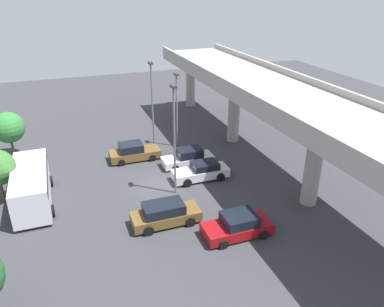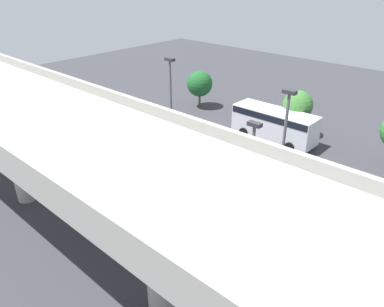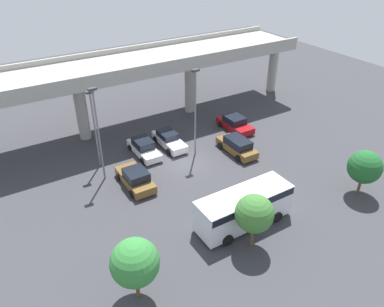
{
  "view_description": "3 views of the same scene",
  "coord_description": "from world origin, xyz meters",
  "px_view_note": "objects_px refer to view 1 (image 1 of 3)",
  "views": [
    {
      "loc": [
        26.57,
        -6.86,
        15.47
      ],
      "look_at": [
        -0.11,
        2.97,
        2.36
      ],
      "focal_mm": 35.0,
      "sensor_mm": 36.0,
      "label": 1
    },
    {
      "loc": [
        -16.1,
        18.29,
        14.24
      ],
      "look_at": [
        0.25,
        0.31,
        2.01
      ],
      "focal_mm": 35.0,
      "sensor_mm": 36.0,
      "label": 2
    },
    {
      "loc": [
        -15.43,
        -26.39,
        19.61
      ],
      "look_at": [
        0.72,
        -0.11,
        0.88
      ],
      "focal_mm": 35.0,
      "sensor_mm": 36.0,
      "label": 3
    }
  ],
  "objects_px": {
    "parked_car_4": "(238,226)",
    "lamp_post_near_aisle": "(152,100)",
    "parked_car_1": "(188,158)",
    "parked_car_3": "(165,214)",
    "parked_car_0": "(134,152)",
    "shuttle_bus": "(31,184)",
    "lamp_post_mid_lot": "(177,105)",
    "tree_front_left": "(8,128)",
    "lamp_post_by_overpass": "(174,134)",
    "parked_car_2": "(201,171)"
  },
  "relations": [
    {
      "from": "parked_car_4",
      "to": "lamp_post_near_aisle",
      "type": "distance_m",
      "value": 16.54
    },
    {
      "from": "parked_car_1",
      "to": "parked_car_3",
      "type": "bearing_deg",
      "value": 60.43
    },
    {
      "from": "parked_car_0",
      "to": "lamp_post_near_aisle",
      "type": "distance_m",
      "value": 5.35
    },
    {
      "from": "shuttle_bus",
      "to": "parked_car_1",
      "type": "bearing_deg",
      "value": 98.89
    },
    {
      "from": "parked_car_0",
      "to": "parked_car_1",
      "type": "height_order",
      "value": "parked_car_0"
    },
    {
      "from": "lamp_post_mid_lot",
      "to": "tree_front_left",
      "type": "xyz_separation_m",
      "value": [
        -3.16,
        -15.66,
        -1.49
      ]
    },
    {
      "from": "parked_car_4",
      "to": "lamp_post_by_overpass",
      "type": "bearing_deg",
      "value": -71.6
    },
    {
      "from": "parked_car_2",
      "to": "parked_car_4",
      "type": "bearing_deg",
      "value": 85.83
    },
    {
      "from": "parked_car_3",
      "to": "lamp_post_mid_lot",
      "type": "xyz_separation_m",
      "value": [
        -12.58,
        5.03,
        3.67
      ]
    },
    {
      "from": "shuttle_bus",
      "to": "tree_front_left",
      "type": "relative_size",
      "value": 1.72
    },
    {
      "from": "parked_car_1",
      "to": "lamp_post_mid_lot",
      "type": "distance_m",
      "value": 5.82
    },
    {
      "from": "parked_car_2",
      "to": "lamp_post_near_aisle",
      "type": "height_order",
      "value": "lamp_post_near_aisle"
    },
    {
      "from": "parked_car_1",
      "to": "parked_car_4",
      "type": "relative_size",
      "value": 1.02
    },
    {
      "from": "parked_car_4",
      "to": "lamp_post_mid_lot",
      "type": "bearing_deg",
      "value": -93.16
    },
    {
      "from": "lamp_post_mid_lot",
      "to": "tree_front_left",
      "type": "height_order",
      "value": "lamp_post_mid_lot"
    },
    {
      "from": "parked_car_3",
      "to": "lamp_post_by_overpass",
      "type": "height_order",
      "value": "lamp_post_by_overpass"
    },
    {
      "from": "parked_car_0",
      "to": "tree_front_left",
      "type": "bearing_deg",
      "value": 156.46
    },
    {
      "from": "parked_car_0",
      "to": "tree_front_left",
      "type": "height_order",
      "value": "tree_front_left"
    },
    {
      "from": "lamp_post_mid_lot",
      "to": "parked_car_1",
      "type": "bearing_deg",
      "value": -5.31
    },
    {
      "from": "parked_car_3",
      "to": "lamp_post_near_aisle",
      "type": "relative_size",
      "value": 0.55
    },
    {
      "from": "parked_car_0",
      "to": "shuttle_bus",
      "type": "distance_m",
      "value": 10.18
    },
    {
      "from": "lamp_post_near_aisle",
      "to": "lamp_post_mid_lot",
      "type": "relative_size",
      "value": 1.15
    },
    {
      "from": "shuttle_bus",
      "to": "parked_car_0",
      "type": "bearing_deg",
      "value": 119.45
    },
    {
      "from": "lamp_post_near_aisle",
      "to": "lamp_post_mid_lot",
      "type": "xyz_separation_m",
      "value": [
        0.41,
        2.35,
        -0.59
      ]
    },
    {
      "from": "parked_car_3",
      "to": "lamp_post_by_overpass",
      "type": "bearing_deg",
      "value": 62.35
    },
    {
      "from": "parked_car_1",
      "to": "lamp_post_by_overpass",
      "type": "height_order",
      "value": "lamp_post_by_overpass"
    },
    {
      "from": "parked_car_1",
      "to": "tree_front_left",
      "type": "height_order",
      "value": "tree_front_left"
    },
    {
      "from": "parked_car_0",
      "to": "lamp_post_mid_lot",
      "type": "xyz_separation_m",
      "value": [
        -1.55,
        4.87,
        3.71
      ]
    },
    {
      "from": "lamp_post_by_overpass",
      "to": "parked_car_4",
      "type": "bearing_deg",
      "value": 18.4
    },
    {
      "from": "parked_car_0",
      "to": "parked_car_1",
      "type": "bearing_deg",
      "value": -33.14
    },
    {
      "from": "parked_car_3",
      "to": "lamp_post_near_aisle",
      "type": "distance_m",
      "value": 13.93
    },
    {
      "from": "lamp_post_near_aisle",
      "to": "parked_car_3",
      "type": "bearing_deg",
      "value": -11.63
    },
    {
      "from": "parked_car_4",
      "to": "lamp_post_near_aisle",
      "type": "height_order",
      "value": "lamp_post_near_aisle"
    },
    {
      "from": "tree_front_left",
      "to": "parked_car_4",
      "type": "bearing_deg",
      "value": 38.46
    },
    {
      "from": "parked_car_3",
      "to": "tree_front_left",
      "type": "xyz_separation_m",
      "value": [
        -15.74,
        -10.63,
        2.19
      ]
    },
    {
      "from": "lamp_post_near_aisle",
      "to": "lamp_post_by_overpass",
      "type": "distance_m",
      "value": 9.27
    },
    {
      "from": "parked_car_4",
      "to": "lamp_post_near_aisle",
      "type": "xyz_separation_m",
      "value": [
        -15.89,
        -1.5,
        4.33
      ]
    },
    {
      "from": "shuttle_bus",
      "to": "tree_front_left",
      "type": "bearing_deg",
      "value": -168.5
    },
    {
      "from": "parked_car_0",
      "to": "lamp_post_by_overpass",
      "type": "height_order",
      "value": "lamp_post_by_overpass"
    },
    {
      "from": "lamp_post_mid_lot",
      "to": "parked_car_4",
      "type": "bearing_deg",
      "value": -3.16
    },
    {
      "from": "shuttle_bus",
      "to": "lamp_post_mid_lot",
      "type": "xyz_separation_m",
      "value": [
        -6.53,
        13.69,
        2.78
      ]
    },
    {
      "from": "parked_car_0",
      "to": "shuttle_bus",
      "type": "bearing_deg",
      "value": -150.55
    },
    {
      "from": "lamp_post_by_overpass",
      "to": "lamp_post_mid_lot",
      "type": "bearing_deg",
      "value": 160.88
    },
    {
      "from": "lamp_post_near_aisle",
      "to": "tree_front_left",
      "type": "distance_m",
      "value": 13.75
    },
    {
      "from": "lamp_post_by_overpass",
      "to": "tree_front_left",
      "type": "distance_m",
      "value": 17.53
    },
    {
      "from": "parked_car_4",
      "to": "lamp_post_mid_lot",
      "type": "xyz_separation_m",
      "value": [
        -15.48,
        0.85,
        3.74
      ]
    },
    {
      "from": "lamp_post_near_aisle",
      "to": "lamp_post_mid_lot",
      "type": "height_order",
      "value": "lamp_post_near_aisle"
    },
    {
      "from": "parked_car_4",
      "to": "lamp_post_near_aisle",
      "type": "relative_size",
      "value": 0.53
    },
    {
      "from": "shuttle_bus",
      "to": "parked_car_2",
      "type": "bearing_deg",
      "value": 86.36
    },
    {
      "from": "parked_car_0",
      "to": "parked_car_2",
      "type": "xyz_separation_m",
      "value": [
        5.84,
        4.6,
        -0.04
      ]
    }
  ]
}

